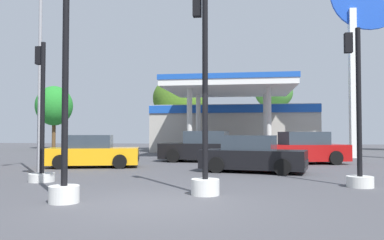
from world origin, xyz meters
The scene contains 15 objects.
ground_plane centered at (0.00, 0.00, 0.00)m, with size 90.00×90.00×0.00m, color #47474C.
gas_station centered at (0.87, 23.05, 2.15)m, with size 12.87×14.03×4.84m.
station_pole_sign centered at (9.50, 16.50, 9.13)m, with size 4.78×0.56×14.05m.
car_0 centered at (-4.80, 8.10, 0.65)m, with size 4.27×2.62×1.43m.
car_2 centered at (-0.29, 12.08, 0.73)m, with size 4.66×2.37×1.61m.
car_3 centered at (2.19, 7.02, 0.64)m, with size 4.24×2.50×1.42m.
car_5 centered at (4.61, 11.46, 0.71)m, with size 4.71×2.89×1.57m.
traffic_signal_0 centered at (0.95, 1.35, 1.44)m, with size 0.70×0.71×5.13m.
traffic_signal_1 centered at (5.09, 3.31, 1.31)m, with size 0.73×0.73×4.49m.
traffic_signal_2 centered at (-4.37, 3.13, 1.25)m, with size 0.79×0.79×4.37m.
traffic_signal_3 centered at (-1.94, -0.12, 1.96)m, with size 0.66×0.69×5.26m.
tree_0 centered at (-16.19, 25.88, 4.07)m, with size 3.44×3.44×5.96m.
tree_1 centered at (-4.03, 25.25, 4.57)m, with size 4.64×4.64×6.57m.
tree_2 centered at (4.36, 27.37, 5.12)m, with size 3.39×3.39×6.54m.
corner_streetlamp centered at (-5.26, 4.31, 4.57)m, with size 0.24×1.48×7.69m.
Camera 1 is at (2.02, -8.02, 1.52)m, focal length 35.80 mm.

